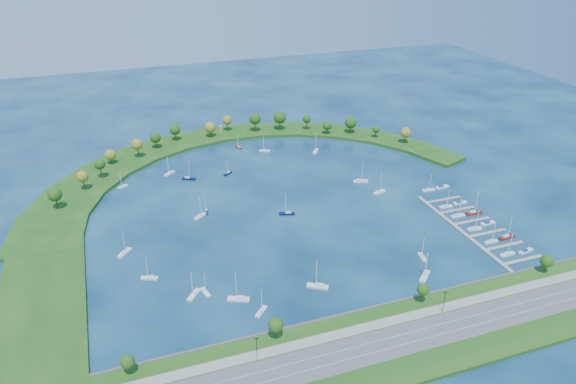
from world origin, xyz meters
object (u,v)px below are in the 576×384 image
object	(u,v)px
moored_boat_7	(239,298)
docked_boat_4	(474,228)
docked_boat_1	(526,251)
moored_boat_8	(379,192)
docked_boat_0	(507,254)
moored_boat_3	(206,211)
docked_boat_7	(474,212)
moored_boat_0	(200,216)
docked_boat_9	(460,203)
moored_boat_13	(150,277)
moored_boat_20	(361,181)
docked_boat_6	(458,215)
moored_boat_4	(265,150)
docked_boat_5	(488,223)
moored_boat_6	(239,147)
moored_boat_16	(189,178)
moored_boat_12	(261,311)
moored_boat_17	(123,186)
moored_boat_2	(287,213)
moored_boat_5	(425,276)
moored_boat_14	(422,256)
moored_boat_18	(228,173)
moored_boat_10	(316,151)
docked_boat_2	(491,241)
moored_boat_1	(205,291)
moored_boat_19	(124,252)
moored_boat_9	(170,173)
docked_boat_8	(446,206)
moored_boat_15	(194,294)
moored_boat_11	(318,286)

from	to	relation	value
moored_boat_7	docked_boat_4	size ratio (longest dim) A/B	1.19
moored_boat_7	docked_boat_1	bearing A→B (deg)	-160.73
moored_boat_8	docked_boat_0	size ratio (longest dim) A/B	1.07
moored_boat_3	docked_boat_7	xyz separation A→B (m)	(139.81, -52.07, 0.11)
moored_boat_0	docked_boat_9	xyz separation A→B (m)	(144.13, -34.96, -0.28)
moored_boat_13	moored_boat_20	bearing A→B (deg)	-132.69
docked_boat_4	docked_boat_6	distance (m)	14.72
docked_boat_1	moored_boat_20	bearing A→B (deg)	103.67
moored_boat_20	docked_boat_9	size ratio (longest dim) A/B	1.64
moored_boat_4	docked_boat_5	size ratio (longest dim) A/B	1.28
moored_boat_6	moored_boat_16	distance (m)	58.77
docked_boat_4	docked_boat_0	bearing A→B (deg)	-85.23
moored_boat_12	moored_boat_17	world-z (taller)	moored_boat_12
moored_boat_2	moored_boat_5	distance (m)	86.36
moored_boat_13	moored_boat_17	size ratio (longest dim) A/B	1.20
moored_boat_4	moored_boat_14	distance (m)	156.45
moored_boat_4	moored_boat_18	world-z (taller)	moored_boat_4
moored_boat_10	moored_boat_20	size ratio (longest dim) A/B	0.96
docked_boat_2	docked_boat_6	distance (m)	28.13
moored_boat_1	moored_boat_7	size ratio (longest dim) A/B	0.76
moored_boat_0	docked_boat_6	size ratio (longest dim) A/B	0.97
moored_boat_7	docked_boat_5	size ratio (longest dim) A/B	1.60
moored_boat_12	moored_boat_17	bearing A→B (deg)	62.00
moored_boat_5	moored_boat_4	bearing A→B (deg)	-123.88
moored_boat_10	moored_boat_20	world-z (taller)	moored_boat_20
moored_boat_7	moored_boat_19	size ratio (longest dim) A/B	1.08
moored_boat_1	moored_boat_9	bearing A→B (deg)	166.25
moored_boat_20	moored_boat_4	bearing A→B (deg)	137.27
moored_boat_10	docked_boat_8	size ratio (longest dim) A/B	1.13
docked_boat_7	moored_boat_3	bearing A→B (deg)	161.83
docked_boat_2	moored_boat_15	bearing A→B (deg)	175.58
moored_boat_11	docked_boat_8	size ratio (longest dim) A/B	1.24
moored_boat_2	moored_boat_4	bearing A→B (deg)	-82.67
moored_boat_6	moored_boat_17	distance (m)	91.06
moored_boat_9	docked_boat_0	size ratio (longest dim) A/B	1.03
moored_boat_5	docked_boat_4	distance (m)	55.28
moored_boat_0	moored_boat_4	world-z (taller)	moored_boat_0
moored_boat_2	moored_boat_10	size ratio (longest dim) A/B	0.97
moored_boat_20	moored_boat_13	bearing A→B (deg)	-140.97
moored_boat_11	moored_boat_18	distance (m)	130.17
moored_boat_3	moored_boat_11	distance (m)	90.90
moored_boat_20	docked_boat_4	bearing A→B (deg)	-51.41
moored_boat_14	moored_boat_15	bearing A→B (deg)	94.91
docked_boat_2	docked_boat_9	world-z (taller)	docked_boat_2
moored_boat_0	moored_boat_19	distance (m)	48.40
moored_boat_14	docked_boat_2	world-z (taller)	moored_boat_14
moored_boat_1	moored_boat_10	world-z (taller)	moored_boat_10
moored_boat_1	docked_boat_4	size ratio (longest dim) A/B	0.90
docked_boat_7	docked_boat_1	bearing A→B (deg)	-87.77
moored_boat_8	docked_boat_6	bearing A→B (deg)	-72.95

